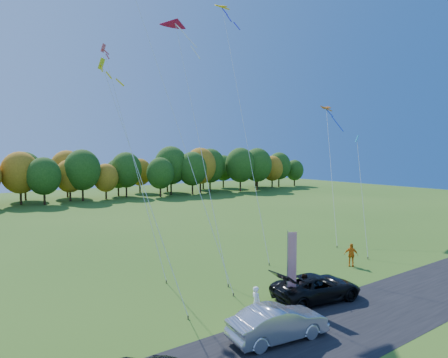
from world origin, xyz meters
TOP-DOWN VIEW (x-y plane):
  - ground at (0.00, 0.00)m, footprint 160.00×160.00m
  - asphalt_strip at (0.00, -4.00)m, footprint 90.00×6.00m
  - tree_line at (0.00, 55.00)m, footprint 116.00×12.00m
  - black_suv at (1.91, -0.85)m, footprint 5.95×3.52m
  - silver_sedan at (-3.51, -3.16)m, footprint 5.12×2.42m
  - person_tailgate_a at (-2.75, -0.70)m, footprint 0.45×0.66m
  - person_tailgate_b at (1.05, -0.61)m, footprint 0.68×0.85m
  - person_east at (9.55, 2.30)m, footprint 0.99×1.09m
  - feather_flag at (0.02, -0.54)m, footprint 0.54×0.28m
  - kite_delta_blue at (-3.58, 8.08)m, footprint 5.30×12.09m
  - kite_parafoil_orange at (6.84, 12.55)m, footprint 6.22×13.23m
  - kite_delta_red at (-0.31, 8.96)m, footprint 2.60×10.20m
  - kite_parafoil_rainbow at (17.32, 10.64)m, footprint 9.31×8.41m
  - kite_diamond_yellow at (-6.82, 4.70)m, footprint 2.64×7.31m
  - kite_diamond_pink at (-4.64, 11.06)m, footprint 1.87×8.24m
  - kite_diamond_blue_low at (14.18, 4.66)m, footprint 4.17×4.48m

SIDE VIEW (x-z plane):
  - ground at x=0.00m, z-range 0.00..0.00m
  - tree_line at x=0.00m, z-range -5.00..5.00m
  - asphalt_strip at x=0.00m, z-range 0.00..0.01m
  - black_suv at x=1.91m, z-range 0.00..1.55m
  - silver_sedan at x=-3.51m, z-range 0.00..1.62m
  - person_tailgate_b at x=1.05m, z-range 0.00..1.69m
  - person_tailgate_a at x=-2.75m, z-range 0.00..1.73m
  - person_east at x=9.55m, z-range 0.00..1.79m
  - feather_flag at x=0.02m, z-range 0.50..4.91m
  - kite_diamond_blue_low at x=14.18m, z-range -0.24..10.52m
  - kite_parafoil_rainbow at x=17.32m, z-range -0.20..14.39m
  - kite_diamond_yellow at x=-6.82m, z-range -0.20..14.76m
  - kite_diamond_pink at x=-4.64m, z-range -0.16..17.50m
  - kite_delta_red at x=-0.31m, z-range 0.00..20.99m
  - kite_parafoil_orange at x=6.84m, z-range -0.16..24.72m
  - kite_delta_blue at x=-3.58m, z-range -0.48..27.63m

